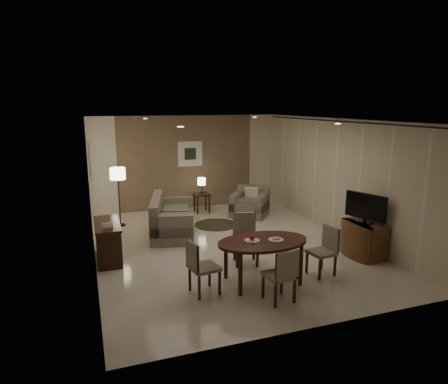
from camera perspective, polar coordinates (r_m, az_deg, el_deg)
name	(u,v)px	position (r m, az deg, el deg)	size (l,w,h in m)	color
room_shell	(221,181)	(8.81, -0.43, 1.54)	(5.50, 7.00, 2.70)	beige
taupe_accent	(187,162)	(11.73, -5.34, 4.24)	(3.96, 0.03, 2.70)	#7E694E
curtain_wall	(335,178)	(9.67, 15.57, 1.88)	(0.08, 6.70, 2.58)	beige
curtain_rod	(339,121)	(9.53, 16.04, 9.71)	(0.03, 0.03, 6.80)	black
art_back_frame	(190,154)	(11.70, -4.86, 5.46)	(0.72, 0.03, 0.72)	silver
art_back_canvas	(190,154)	(11.68, -4.84, 5.45)	(0.34, 0.01, 0.34)	black
art_left_frame	(89,160)	(9.06, -18.71, 4.38)	(0.03, 0.60, 0.80)	silver
art_left_canvas	(90,160)	(9.06, -18.62, 4.39)	(0.01, 0.46, 0.64)	gray
downlight_nl	(181,127)	(6.15, -6.22, 9.25)	(0.10, 0.10, 0.01)	white
downlight_nr	(338,124)	(7.32, 15.94, 9.36)	(0.10, 0.10, 0.01)	white
downlight_fl	(145,119)	(9.69, -11.19, 10.26)	(0.10, 0.10, 0.01)	white
downlight_fr	(255,117)	(10.47, 4.41, 10.60)	(0.10, 0.10, 0.01)	white
console_desk	(108,242)	(8.23, -16.23, -6.81)	(0.48, 1.20, 0.75)	#3E2114
telephone	(108,225)	(7.81, -16.28, -4.57)	(0.20, 0.14, 0.09)	white
tv_cabinet	(364,239)	(8.58, 19.36, -6.40)	(0.48, 0.90, 0.70)	brown
flat_tv	(366,207)	(8.39, 19.58, -2.07)	(0.06, 0.88, 0.60)	black
dining_table	(263,261)	(7.00, 5.52, -9.82)	(1.59, 1.00, 0.75)	#3E2114
chair_near	(279,274)	(6.37, 7.87, -11.59)	(0.42, 0.42, 0.88)	gray
chair_far	(246,240)	(7.69, 3.14, -6.84)	(0.47, 0.47, 0.96)	gray
chair_left	(204,267)	(6.56, -2.83, -10.61)	(0.44, 0.44, 0.90)	gray
chair_right	(321,252)	(7.42, 13.75, -8.27)	(0.42, 0.42, 0.88)	gray
plate_a	(252,240)	(6.84, 4.03, -6.92)	(0.26, 0.26, 0.02)	white
plate_b	(276,240)	(6.92, 7.43, -6.78)	(0.26, 0.26, 0.02)	white
fruit_apple	(252,238)	(6.82, 4.04, -6.50)	(0.09, 0.09, 0.09)	#A51218
napkin	(276,238)	(6.91, 7.44, -6.60)	(0.12, 0.08, 0.03)	white
round_rug	(216,225)	(10.23, -1.14, -4.67)	(1.10, 1.10, 0.01)	#433B25
sofa	(173,216)	(9.50, -7.35, -3.38)	(0.94, 1.89, 0.89)	gray
armchair	(250,202)	(10.93, 3.68, -1.42)	(0.90, 0.85, 0.80)	gray
side_table	(202,203)	(11.35, -3.20, -1.56)	(0.43, 0.43, 0.54)	black
table_lamp	(202,185)	(11.24, -3.23, 1.02)	(0.22, 0.22, 0.50)	#FFEAC1
floor_lamp	(119,197)	(10.32, -14.77, -0.71)	(0.38, 0.38, 1.48)	#FFE5B7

